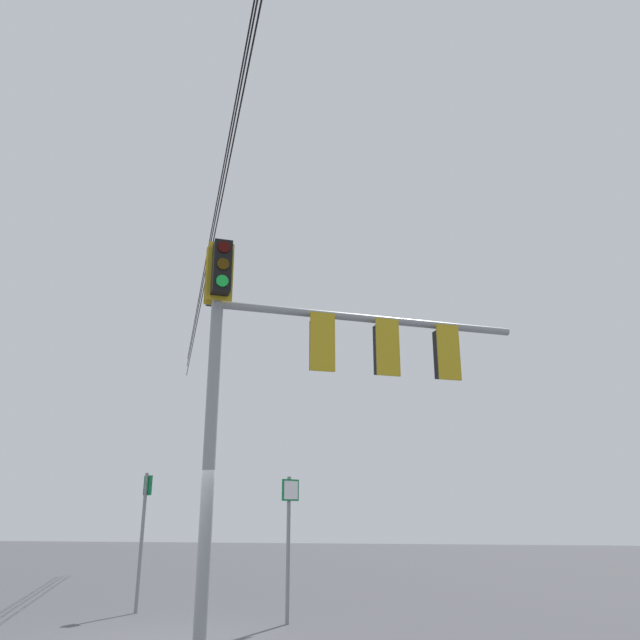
# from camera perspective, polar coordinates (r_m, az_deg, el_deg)

# --- Properties ---
(signal_mast_assembly) EXTENTS (2.97, 5.45, 6.30)m
(signal_mast_assembly) POSITION_cam_1_polar(r_m,az_deg,el_deg) (10.47, -1.92, -2.83)
(signal_mast_assembly) COLOR gray
(signal_mast_assembly) RESTS_ON ground
(route_sign_primary) EXTENTS (0.16, 0.23, 2.65)m
(route_sign_primary) POSITION_cam_1_polar(r_m,az_deg,el_deg) (13.46, -16.25, -18.22)
(route_sign_primary) COLOR slate
(route_sign_primary) RESTS_ON ground
(route_sign_secondary) EXTENTS (0.33, 0.27, 2.51)m
(route_sign_secondary) POSITION_cam_1_polar(r_m,az_deg,el_deg) (11.76, -2.93, -19.01)
(route_sign_secondary) COLOR slate
(route_sign_secondary) RESTS_ON ground
(overhead_wire_span) EXTENTS (25.63, 10.66, 1.08)m
(overhead_wire_span) POSITION_cam_1_polar(r_m,az_deg,el_deg) (12.56, -9.52, 10.55)
(overhead_wire_span) COLOR black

